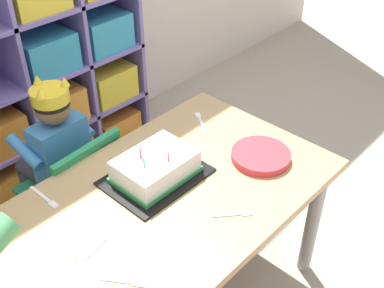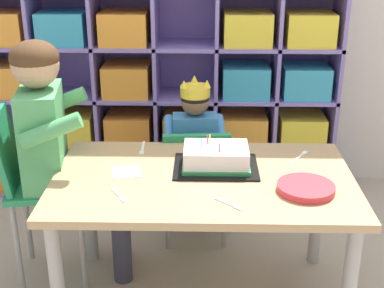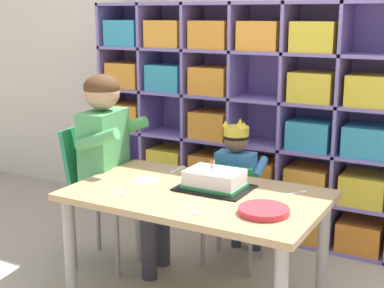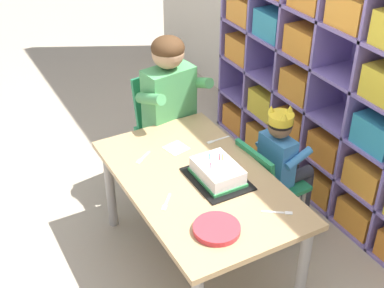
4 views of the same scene
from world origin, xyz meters
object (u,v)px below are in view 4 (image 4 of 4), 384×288
object	(u,v)px
paper_plate_stack	(217,229)
fork_scattered_mid_table	(217,140)
child_with_crown	(283,155)
classroom_chair_adult_side	(164,124)
birthday_cake_on_tray	(218,173)
fork_at_table_front_edge	(142,158)
fork_near_child_seat	(279,212)
adult_helper_seated	(175,104)
activity_table	(198,191)
fork_by_napkin	(166,203)
classroom_chair_blue	(266,182)

from	to	relation	value
paper_plate_stack	fork_scattered_mid_table	bearing A→B (deg)	149.07
child_with_crown	classroom_chair_adult_side	xyz separation A→B (m)	(-0.68, -0.41, -0.04)
birthday_cake_on_tray	fork_at_table_front_edge	distance (m)	0.44
fork_scattered_mid_table	birthday_cake_on_tray	bearing A→B (deg)	-122.02
fork_near_child_seat	fork_scattered_mid_table	world-z (taller)	same
child_with_crown	fork_near_child_seat	distance (m)	0.59
paper_plate_stack	fork_near_child_seat	bearing A→B (deg)	84.22
child_with_crown	adult_helper_seated	distance (m)	0.70
activity_table	fork_near_child_seat	distance (m)	0.46
fork_by_napkin	fork_scattered_mid_table	bearing A→B (deg)	-12.82
classroom_chair_blue	activity_table	bearing A→B (deg)	90.32
birthday_cake_on_tray	fork_by_napkin	size ratio (longest dim) A/B	3.22
activity_table	adult_helper_seated	bearing A→B (deg)	163.06
activity_table	paper_plate_stack	bearing A→B (deg)	-16.84
adult_helper_seated	fork_by_napkin	size ratio (longest dim) A/B	10.29
adult_helper_seated	fork_at_table_front_edge	world-z (taller)	adult_helper_seated
birthday_cake_on_tray	fork_scattered_mid_table	size ratio (longest dim) A/B	2.32
child_with_crown	fork_scattered_mid_table	size ratio (longest dim) A/B	5.70
child_with_crown	fork_near_child_seat	xyz separation A→B (m)	(0.45, -0.37, 0.07)
classroom_chair_adult_side	fork_scattered_mid_table	world-z (taller)	classroom_chair_adult_side
fork_near_child_seat	birthday_cake_on_tray	bearing A→B (deg)	-38.22
classroom_chair_blue	birthday_cake_on_tray	size ratio (longest dim) A/B	1.83
classroom_chair_blue	child_with_crown	world-z (taller)	child_with_crown
birthday_cake_on_tray	fork_at_table_front_edge	size ratio (longest dim) A/B	3.05
classroom_chair_adult_side	child_with_crown	bearing A→B (deg)	-67.80
classroom_chair_adult_side	birthday_cake_on_tray	xyz separation A→B (m)	(0.78, -0.08, 0.14)
adult_helper_seated	fork_scattered_mid_table	bearing A→B (deg)	-84.14
classroom_chair_adult_side	fork_by_napkin	distance (m)	0.92
fork_at_table_front_edge	fork_by_napkin	bearing A→B (deg)	-131.87
classroom_chair_adult_side	paper_plate_stack	bearing A→B (deg)	-112.87
classroom_chair_blue	paper_plate_stack	world-z (taller)	classroom_chair_blue
fork_scattered_mid_table	paper_plate_stack	bearing A→B (deg)	-122.47
activity_table	classroom_chair_adult_side	bearing A→B (deg)	167.14
adult_helper_seated	fork_near_child_seat	xyz separation A→B (m)	(1.01, 0.02, -0.09)
birthday_cake_on_tray	fork_scattered_mid_table	world-z (taller)	birthday_cake_on_tray
classroom_chair_blue	child_with_crown	size ratio (longest dim) A/B	0.74
child_with_crown	birthday_cake_on_tray	world-z (taller)	child_with_crown
activity_table	birthday_cake_on_tray	distance (m)	0.15
paper_plate_stack	fork_scattered_mid_table	distance (m)	0.75
classroom_chair_blue	fork_scattered_mid_table	distance (m)	0.37
paper_plate_stack	child_with_crown	bearing A→B (deg)	121.61
child_with_crown	fork_at_table_front_edge	size ratio (longest dim) A/B	7.50
activity_table	child_with_crown	size ratio (longest dim) A/B	1.41
fork_at_table_front_edge	fork_by_napkin	xyz separation A→B (m)	(0.40, -0.06, 0.00)
paper_plate_stack	fork_at_table_front_edge	bearing A→B (deg)	-175.35
birthday_cake_on_tray	paper_plate_stack	bearing A→B (deg)	-31.36
fork_near_child_seat	child_with_crown	bearing A→B (deg)	-95.52
adult_helper_seated	fork_scattered_mid_table	xyz separation A→B (m)	(0.34, 0.09, -0.09)
child_with_crown	fork_near_child_seat	bearing A→B (deg)	136.73
activity_table	adult_helper_seated	distance (m)	0.65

